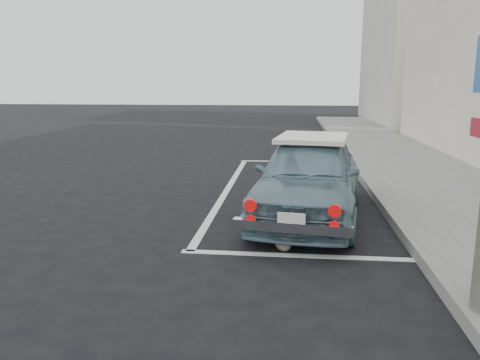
% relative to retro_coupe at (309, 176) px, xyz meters
% --- Properties ---
extents(ground, '(80.00, 80.00, 0.00)m').
position_rel_retro_coupe_xyz_m(ground, '(-0.61, -1.24, -0.64)').
color(ground, black).
rests_on(ground, ground).
extents(sidewalk, '(2.80, 40.00, 0.15)m').
position_rel_retro_coupe_xyz_m(sidewalk, '(2.59, 0.76, -0.57)').
color(sidewalk, slate).
rests_on(sidewalk, ground).
extents(building_far, '(3.50, 10.00, 8.00)m').
position_rel_retro_coupe_xyz_m(building_far, '(5.74, 18.76, 3.36)').
color(building_far, '#B9B2A8').
rests_on(building_far, ground).
extents(pline_rear, '(3.00, 0.12, 0.01)m').
position_rel_retro_coupe_xyz_m(pline_rear, '(-0.11, -1.74, -0.64)').
color(pline_rear, silver).
rests_on(pline_rear, ground).
extents(pline_front, '(3.00, 0.12, 0.01)m').
position_rel_retro_coupe_xyz_m(pline_front, '(-0.11, 5.26, -0.64)').
color(pline_front, silver).
rests_on(pline_front, ground).
extents(pline_side, '(0.12, 7.00, 0.01)m').
position_rel_retro_coupe_xyz_m(pline_side, '(-1.51, 1.76, -0.64)').
color(pline_side, silver).
rests_on(pline_side, ground).
extents(retro_coupe, '(2.02, 3.91, 1.27)m').
position_rel_retro_coupe_xyz_m(retro_coupe, '(0.00, 0.00, 0.00)').
color(retro_coupe, slate).
rests_on(retro_coupe, ground).
extents(cat, '(0.29, 0.43, 0.24)m').
position_rel_retro_coupe_xyz_m(cat, '(-0.35, -1.58, -0.53)').
color(cat, '#726257').
rests_on(cat, ground).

